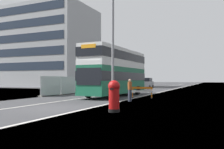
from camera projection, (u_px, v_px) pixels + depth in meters
ground at (62, 109)px, 14.56m from camera, size 140.00×280.00×0.10m
double_decker_bus at (116, 71)px, 25.35m from camera, size 3.07×11.62×4.93m
lamppost_foreground at (113, 47)px, 16.86m from camera, size 0.29×0.70×8.62m
red_pillar_postbox at (114, 95)px, 12.97m from camera, size 0.65×0.65×1.73m
roadworks_barrier at (142, 91)px, 22.38m from camera, size 1.96×0.79×1.07m
construction_site_fence at (84, 85)px, 31.91m from camera, size 0.44×17.20×2.15m
car_oncoming_near at (131, 83)px, 41.19m from camera, size 1.98×3.90×2.34m
car_receding_mid at (147, 83)px, 50.20m from camera, size 1.94×4.04×2.07m
bare_tree_far_verge_near at (111, 77)px, 56.58m from camera, size 3.12×2.47×4.72m
pedestrian_at_kerb at (130, 90)px, 19.18m from camera, size 0.34×0.34×1.80m
backdrop_office_block at (40, 49)px, 61.98m from camera, size 27.41×15.69×19.44m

